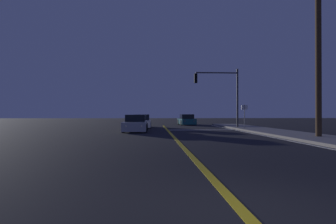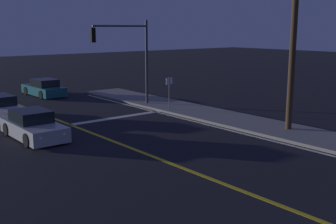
% 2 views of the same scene
% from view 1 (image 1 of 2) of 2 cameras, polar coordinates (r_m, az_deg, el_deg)
% --- Properties ---
extents(ground_plane, '(160.00, 160.00, 0.00)m').
position_cam_1_polar(ground_plane, '(4.03, 16.85, -20.98)').
color(ground_plane, black).
extents(sidewalk_right, '(3.20, 37.23, 0.15)m').
position_cam_1_polar(sidewalk_right, '(16.61, 29.63, -4.96)').
color(sidewalk_right, gray).
rests_on(sidewalk_right, ground).
extents(lane_line_center, '(0.20, 35.16, 0.01)m').
position_cam_1_polar(lane_line_center, '(14.02, 1.96, -6.16)').
color(lane_line_center, gold).
rests_on(lane_line_center, ground).
extents(lane_line_edge_right, '(0.16, 35.16, 0.01)m').
position_cam_1_polar(lane_line_edge_right, '(15.69, 23.94, -5.50)').
color(lane_line_edge_right, silver).
rests_on(lane_line_edge_right, ground).
extents(stop_bar, '(6.12, 0.50, 0.01)m').
position_cam_1_polar(stop_bar, '(23.18, 7.46, -3.86)').
color(stop_bar, silver).
rests_on(stop_bar, ground).
extents(car_lead_oncoming_teal, '(1.99, 4.58, 1.34)m').
position_cam_1_polar(car_lead_oncoming_teal, '(33.71, 4.01, -1.79)').
color(car_lead_oncoming_teal, '#195960').
rests_on(car_lead_oncoming_teal, ground).
extents(car_distant_tail_silver, '(1.89, 4.38, 1.34)m').
position_cam_1_polar(car_distant_tail_silver, '(21.31, -7.02, -2.62)').
color(car_distant_tail_silver, '#B2B5BA').
rests_on(car_distant_tail_silver, ground).
extents(car_following_oncoming_white, '(1.91, 4.63, 1.34)m').
position_cam_1_polar(car_following_oncoming_white, '(27.04, -5.68, -2.14)').
color(car_following_oncoming_white, silver).
rests_on(car_following_oncoming_white, ground).
extents(traffic_signal_near_right, '(4.30, 0.28, 5.76)m').
position_cam_1_polar(traffic_signal_near_right, '(26.02, 11.53, 5.04)').
color(traffic_signal_near_right, '#38383D').
rests_on(traffic_signal_near_right, ground).
extents(utility_pole_right, '(1.44, 0.32, 11.29)m').
position_cam_1_polar(utility_pole_right, '(17.59, 29.73, 14.10)').
color(utility_pole_right, '#42301E').
rests_on(utility_pole_right, ground).
extents(street_sign_corner, '(0.56, 0.10, 2.21)m').
position_cam_1_polar(street_sign_corner, '(23.60, 16.22, -0.16)').
color(street_sign_corner, slate).
rests_on(street_sign_corner, ground).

